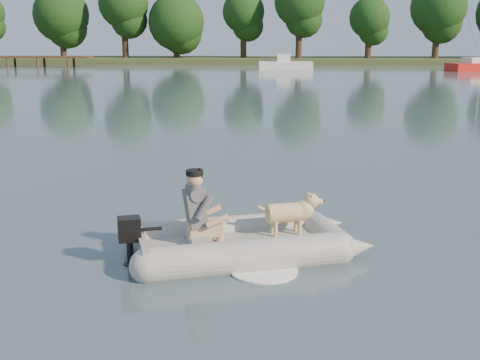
# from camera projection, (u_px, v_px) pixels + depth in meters

# --- Properties ---
(water) EXTENTS (160.00, 160.00, 0.00)m
(water) POSITION_uv_depth(u_px,v_px,m) (231.00, 266.00, 7.79)
(water) COLOR slate
(water) RESTS_ON ground
(shore_bank) EXTENTS (160.00, 12.00, 0.70)m
(shore_bank) POSITION_uv_depth(u_px,v_px,m) (265.00, 61.00, 67.97)
(shore_bank) COLOR #47512D
(shore_bank) RESTS_ON water
(dock) EXTENTS (18.00, 2.00, 1.04)m
(dock) POSITION_uv_depth(u_px,v_px,m) (1.00, 61.00, 59.39)
(dock) COLOR #4C331E
(dock) RESTS_ON water
(treeline) EXTENTS (75.85, 7.35, 9.27)m
(treeline) POSITION_uv_depth(u_px,v_px,m) (278.00, 13.00, 65.84)
(treeline) COLOR #332316
(treeline) RESTS_ON shore_bank
(dinghy) EXTENTS (5.32, 4.61, 1.29)m
(dinghy) POSITION_uv_depth(u_px,v_px,m) (245.00, 216.00, 8.09)
(dinghy) COLOR #9FA09A
(dinghy) RESTS_ON water
(man) EXTENTS (0.81, 0.75, 1.00)m
(man) POSITION_uv_depth(u_px,v_px,m) (197.00, 205.00, 7.94)
(man) COLOR #57575B
(man) RESTS_ON dinghy
(dog) EXTENTS (0.92, 0.55, 0.58)m
(dog) POSITION_uv_depth(u_px,v_px,m) (286.00, 216.00, 8.30)
(dog) COLOR tan
(dog) RESTS_ON dinghy
(outboard_motor) EXTENTS (0.45, 0.37, 0.73)m
(outboard_motor) POSITION_uv_depth(u_px,v_px,m) (130.00, 243.00, 7.78)
(outboard_motor) COLOR black
(outboard_motor) RESTS_ON dinghy
(motorboat) EXTENTS (4.99, 2.05, 2.08)m
(motorboat) POSITION_uv_depth(u_px,v_px,m) (286.00, 59.00, 53.21)
(motorboat) COLOR white
(motorboat) RESTS_ON water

